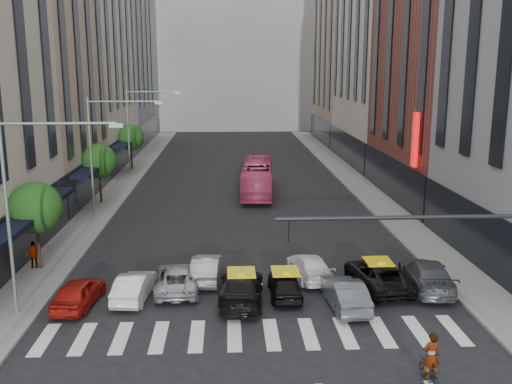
{
  "coord_description": "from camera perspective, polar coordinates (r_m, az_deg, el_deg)",
  "views": [
    {
      "loc": [
        -1.22,
        -21.02,
        11.23
      ],
      "look_at": [
        0.46,
        11.83,
        4.0
      ],
      "focal_mm": 40.0,
      "sensor_mm": 36.0,
      "label": 1
    }
  ],
  "objects": [
    {
      "name": "rider",
      "position": [
        21.78,
        17.23,
        -13.81
      ],
      "size": [
        0.68,
        0.48,
        1.77
      ],
      "primitive_type": "imported",
      "rotation": [
        0.0,
        0.0,
        3.24
      ],
      "color": "gray",
      "rests_on": "motorcycle"
    },
    {
      "name": "liberty_sign",
      "position": [
        43.6,
        15.64,
        5.05
      ],
      "size": [
        0.3,
        0.7,
        4.0
      ],
      "color": "red",
      "rests_on": "ground"
    },
    {
      "name": "building_left_c",
      "position": [
        69.18,
        -16.9,
        17.51
      ],
      "size": [
        8.0,
        20.0,
        36.0
      ],
      "primitive_type": "cube",
      "color": "beige",
      "rests_on": "ground"
    },
    {
      "name": "traffic_signal",
      "position": [
        22.93,
        20.19,
        -5.53
      ],
      "size": [
        10.1,
        0.2,
        6.0
      ],
      "color": "black",
      "rests_on": "ground"
    },
    {
      "name": "car_grey_curb",
      "position": [
        30.95,
        16.71,
        -7.92
      ],
      "size": [
        2.7,
        5.46,
        1.53
      ],
      "primitive_type": "imported",
      "rotation": [
        0.0,
        0.0,
        3.03
      ],
      "color": "#44474C",
      "rests_on": "ground"
    },
    {
      "name": "motorcycle",
      "position": [
        22.4,
        17.0,
        -16.92
      ],
      "size": [
        0.78,
        1.82,
        0.93
      ],
      "primitive_type": "imported",
      "rotation": [
        0.0,
        0.0,
        3.24
      ],
      "color": "black",
      "rests_on": "ground"
    },
    {
      "name": "pedestrian_far",
      "position": [
        34.51,
        -21.32,
        -5.85
      ],
      "size": [
        0.98,
        0.75,
        1.56
      ],
      "primitive_type": "imported",
      "rotation": [
        0.0,
        0.0,
        3.61
      ],
      "color": "gray",
      "rests_on": "sidewalk_left"
    },
    {
      "name": "tree_mid",
      "position": [
        48.79,
        -15.43,
        3.01
      ],
      "size": [
        2.88,
        2.88,
        4.95
      ],
      "color": "black",
      "rests_on": "sidewalk_left"
    },
    {
      "name": "car_grey_mid",
      "position": [
        27.83,
        8.87,
        -9.97
      ],
      "size": [
        1.8,
        4.4,
        1.42
      ],
      "primitive_type": "imported",
      "rotation": [
        0.0,
        0.0,
        3.21
      ],
      "color": "#484C51",
      "rests_on": "ground"
    },
    {
      "name": "streetlamp_near",
      "position": [
        27.06,
        -21.89,
        0.14
      ],
      "size": [
        5.38,
        0.25,
        9.0
      ],
      "color": "gray",
      "rests_on": "sidewalk_left"
    },
    {
      "name": "streetlamp_far",
      "position": [
        57.94,
        -11.76,
        6.87
      ],
      "size": [
        5.38,
        0.25,
        9.0
      ],
      "color": "gray",
      "rests_on": "sidewalk_left"
    },
    {
      "name": "ground",
      "position": [
        23.86,
        0.36,
        -15.68
      ],
      "size": [
        160.0,
        160.0,
        0.0
      ],
      "primitive_type": "plane",
      "color": "black",
      "rests_on": "ground"
    },
    {
      "name": "building_far",
      "position": [
        106.24,
        -2.35,
        16.04
      ],
      "size": [
        30.0,
        10.0,
        36.0
      ],
      "primitive_type": "cube",
      "color": "gray",
      "rests_on": "ground"
    },
    {
      "name": "building_right_d",
      "position": [
        87.97,
        9.31,
        14.05
      ],
      "size": [
        8.0,
        18.0,
        28.0
      ],
      "primitive_type": "cube",
      "color": "tan",
      "rests_on": "ground"
    },
    {
      "name": "car_red",
      "position": [
        28.93,
        -17.32,
        -9.57
      ],
      "size": [
        2.09,
        4.21,
        1.38
      ],
      "primitive_type": "imported",
      "rotation": [
        0.0,
        0.0,
        3.02
      ],
      "color": "#99130D",
      "rests_on": "ground"
    },
    {
      "name": "bus",
      "position": [
        51.13,
        0.15,
        1.46
      ],
      "size": [
        3.41,
        11.16,
        3.06
      ],
      "primitive_type": "imported",
      "rotation": [
        0.0,
        0.0,
        3.06
      ],
      "color": "#C63A68",
      "rests_on": "ground"
    },
    {
      "name": "car_row2_right",
      "position": [
        31.3,
        5.32,
        -7.43
      ],
      "size": [
        2.39,
        4.64,
        1.29
      ],
      "primitive_type": "imported",
      "rotation": [
        0.0,
        0.0,
        3.28
      ],
      "color": "white",
      "rests_on": "ground"
    },
    {
      "name": "sidewalk_left",
      "position": [
        53.23,
        -13.99,
        -0.07
      ],
      "size": [
        3.0,
        96.0,
        0.15
      ],
      "primitive_type": "cube",
      "color": "slate",
      "rests_on": "ground"
    },
    {
      "name": "sidewalk_right",
      "position": [
        53.75,
        10.83,
        0.2
      ],
      "size": [
        3.0,
        96.0,
        0.15
      ],
      "primitive_type": "cube",
      "color": "slate",
      "rests_on": "ground"
    },
    {
      "name": "car_row2_left",
      "position": [
        30.96,
        -4.99,
        -7.58
      ],
      "size": [
        1.69,
        4.21,
        1.36
      ],
      "primitive_type": "imported",
      "rotation": [
        0.0,
        0.0,
        3.08
      ],
      "color": "#A2A2A7",
      "rests_on": "ground"
    },
    {
      "name": "taxi_left",
      "position": [
        28.09,
        -1.47,
        -9.51
      ],
      "size": [
        2.42,
        5.29,
        1.5
      ],
      "primitive_type": "imported",
      "rotation": [
        0.0,
        0.0,
        3.08
      ],
      "color": "black",
      "rests_on": "ground"
    },
    {
      "name": "building_right_b",
      "position": [
        51.39,
        18.39,
        13.76
      ],
      "size": [
        8.0,
        18.0,
        26.0
      ],
      "primitive_type": "cube",
      "color": "brown",
      "rests_on": "ground"
    },
    {
      "name": "building_left_d",
      "position": [
        87.53,
        -13.75,
        14.53
      ],
      "size": [
        8.0,
        18.0,
        30.0
      ],
      "primitive_type": "cube",
      "color": "gray",
      "rests_on": "ground"
    },
    {
      "name": "tree_far",
      "position": [
        64.35,
        -12.42,
        5.35
      ],
      "size": [
        2.88,
        2.88,
        4.95
      ],
      "color": "black",
      "rests_on": "sidewalk_left"
    },
    {
      "name": "tree_near",
      "position": [
        33.64,
        -21.18,
        -1.48
      ],
      "size": [
        2.88,
        2.88,
        4.95
      ],
      "color": "black",
      "rests_on": "sidewalk_left"
    },
    {
      "name": "streetlamp_mid",
      "position": [
        42.29,
        -14.99,
        4.74
      ],
      "size": [
        5.38,
        0.25,
        9.0
      ],
      "color": "gray",
      "rests_on": "sidewalk_left"
    },
    {
      "name": "car_white_front",
      "position": [
        29.11,
        -12.07,
        -9.18
      ],
      "size": [
        1.81,
        4.14,
        1.32
      ],
      "primitive_type": "imported",
      "rotation": [
        0.0,
        0.0,
        3.04
      ],
      "color": "silver",
      "rests_on": "ground"
    },
    {
      "name": "taxi_right",
      "position": [
        30.41,
        12.08,
        -8.12
      ],
      "size": [
        2.99,
        5.41,
        1.44
      ],
      "primitive_type": "imported",
      "rotation": [
        0.0,
        0.0,
        3.26
      ],
      "color": "black",
      "rests_on": "ground"
    },
    {
      "name": "taxi_center",
      "position": [
        28.76,
        2.93,
        -9.19
      ],
      "size": [
        1.55,
        3.85,
        1.31
      ],
      "primitive_type": "imported",
      "rotation": [
        0.0,
        0.0,
        3.14
      ],
      "color": "black",
      "rests_on": "ground"
    },
    {
      "name": "car_silver",
      "position": [
        29.79,
        -7.87,
        -8.53
      ],
      "size": [
        2.39,
        4.79,
        1.3
      ],
      "primitive_type": "imported",
      "rotation": [
        0.0,
        0.0,
        3.19
      ],
      "color": "#A5A5AB",
      "rests_on": "ground"
    },
    {
      "name": "building_left_b",
      "position": [
        51.5,
        -21.29,
        12.43
      ],
      "size": [
        8.0,
        16.0,
        24.0
      ],
      "primitive_type": "cube",
      "color": "tan",
      "rests_on": "ground"
    }
  ]
}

